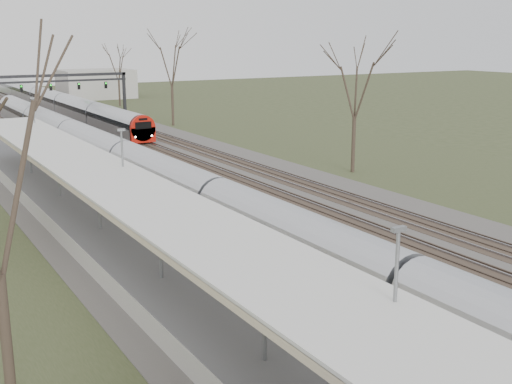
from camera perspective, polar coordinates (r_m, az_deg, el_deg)
track_bed at (r=56.24m, az=-11.04°, el=2.62°), size 24.00×160.00×0.22m
platform at (r=37.14m, az=-15.25°, el=-2.57°), size 3.50×69.00×1.00m
canopy at (r=32.11m, az=-13.40°, el=1.35°), size 4.10×50.00×3.11m
signal_gantry at (r=84.29m, az=-18.31°, el=9.11°), size 21.00×0.59×6.08m
tree_east_far at (r=50.79m, az=8.85°, el=9.78°), size 5.00×5.00×10.30m
train_near at (r=48.82m, az=-11.43°, el=2.64°), size 2.62×90.21×3.05m
train_far at (r=100.33m, az=-17.79°, el=7.79°), size 2.62×75.21×3.05m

